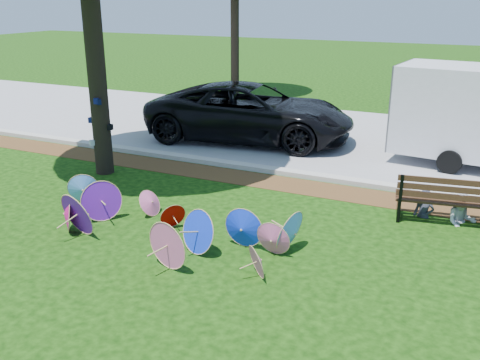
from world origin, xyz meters
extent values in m
plane|color=black|center=(0.00, 0.00, 0.00)|extent=(90.00, 90.00, 0.00)
cube|color=#472D16|center=(0.00, 4.50, 0.01)|extent=(90.00, 1.00, 0.01)
cube|color=#B7B5AD|center=(0.00, 5.20, 0.06)|extent=(90.00, 0.30, 0.12)
cube|color=gray|center=(0.00, 9.35, 0.01)|extent=(90.00, 8.00, 0.01)
cylinder|color=black|center=(-3.90, 3.45, 2.89)|extent=(0.44, 0.44, 5.79)
cone|color=#5899FB|center=(1.82, 1.30, 0.39)|extent=(0.46, 0.82, 0.77)
cone|color=#5899FB|center=(-2.97, 1.57, 0.33)|extent=(0.67, 0.54, 0.67)
cone|color=#6C1AB5|center=(-2.07, 1.05, 0.41)|extent=(0.72, 0.78, 0.82)
cone|color=#6C1AB5|center=(-1.95, 0.30, 0.44)|extent=(0.94, 0.57, 0.87)
cone|color=#C00301|center=(-0.60, 1.30, 0.26)|extent=(0.48, 0.54, 0.52)
cone|color=#1134DC|center=(0.98, 1.07, 0.37)|extent=(0.74, 0.16, 0.74)
cone|color=#CE5990|center=(-1.31, 1.65, 0.28)|extent=(0.38, 0.58, 0.53)
cone|color=#1134DC|center=(0.37, 0.66, 0.40)|extent=(0.86, 0.60, 0.79)
cone|color=#B70B69|center=(-2.29, 0.33, 0.35)|extent=(0.59, 0.65, 0.70)
cone|color=#CE5990|center=(1.64, 0.24, 0.28)|extent=(0.55, 0.56, 0.57)
cone|color=#CE5990|center=(1.56, 1.00, 0.31)|extent=(0.65, 0.26, 0.64)
cone|color=#CE5990|center=(0.22, -0.08, 0.41)|extent=(0.84, 0.35, 0.83)
imported|color=black|center=(-1.87, 7.84, 0.85)|extent=(6.46, 3.60, 1.71)
cube|color=silver|center=(4.02, 7.97, 1.41)|extent=(3.39, 2.37, 2.83)
imported|color=#333646|center=(3.69, 3.85, 0.56)|extent=(0.45, 0.34, 1.12)
imported|color=silver|center=(4.39, 3.85, 0.59)|extent=(0.67, 0.58, 1.18)
cylinder|color=black|center=(-5.62, 14.62, 2.50)|extent=(0.36, 0.36, 5.00)
camera|label=1|loc=(4.52, -6.64, 4.23)|focal=40.00mm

